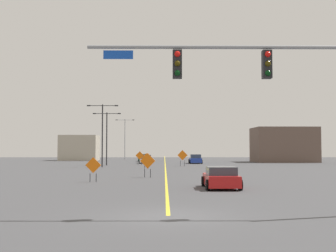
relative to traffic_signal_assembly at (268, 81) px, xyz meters
The scene contains 17 objects.
ground 6.18m from the traffic_signal_assembly, behind, with size 201.88×201.88×0.00m, color #444447.
road_centre_stripe 56.43m from the traffic_signal_assembly, 93.76° to the left, with size 0.16×112.15×0.01m.
traffic_signal_assembly is the anchor object (origin of this frame).
street_lamp_near_right 42.42m from the traffic_signal_assembly, 106.17° to the left, with size 4.03×0.24×8.09m.
street_lamp_far_left 47.88m from the traffic_signal_assembly, 104.49° to the left, with size 3.97×0.24×7.50m.
street_lamp_near_left 78.41m from the traffic_signal_assembly, 98.93° to the left, with size 3.95×0.24×8.57m.
construction_sign_median_near 18.75m from the traffic_signal_assembly, 119.34° to the left, with size 1.16×0.11×1.80m.
construction_sign_left_lane 43.56m from the traffic_signal_assembly, 91.80° to the left, with size 1.37×0.29×2.18m.
construction_sign_median_far 21.86m from the traffic_signal_assembly, 104.03° to the left, with size 1.29×0.33×2.04m.
construction_sign_right_lane 48.26m from the traffic_signal_assembly, 98.79° to the left, with size 1.22×0.13×1.99m.
construction_sign_left_shoulder 38.06m from the traffic_signal_assembly, 99.08° to the left, with size 1.12×0.31×1.84m.
car_blue_passing 54.23m from the traffic_signal_assembly, 88.80° to the left, with size 2.04×4.51×1.46m.
car_red_mid 11.73m from the traffic_signal_assembly, 91.89° to the left, with size 2.12×4.13×1.33m.
car_green_approaching 66.58m from the traffic_signal_assembly, 96.45° to the left, with size 2.22×4.13×1.36m.
car_white_near 55.81m from the traffic_signal_assembly, 96.99° to the left, with size 2.06×3.98×1.36m.
roadside_building_west 74.17m from the traffic_signal_assembly, 106.13° to the left, with size 7.26×5.68×4.97m.
roadside_building_east 63.23m from the traffic_signal_assembly, 74.33° to the left, with size 10.43×7.95×6.03m.
Camera 1 is at (-0.15, -16.20, 2.47)m, focal length 47.22 mm.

